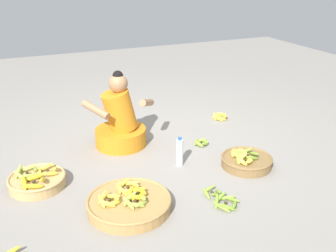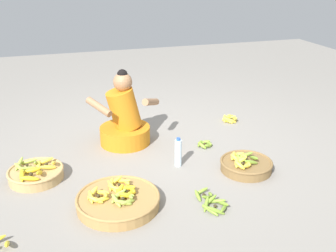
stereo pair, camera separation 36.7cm
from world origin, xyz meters
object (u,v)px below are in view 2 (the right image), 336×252
banana_basket_mid_right (118,200)px  loose_bananas_back_left (212,202)px  vendor_woman_front (125,121)px  banana_basket_near_vendor (36,173)px  loose_bananas_back_center (205,144)px  banana_basket_front_center (246,165)px  water_bottle (178,153)px  loose_bananas_mid_left (230,119)px

banana_basket_mid_right → loose_bananas_back_left: (0.70, -0.20, -0.03)m
vendor_woman_front → banana_basket_near_vendor: vendor_woman_front is taller
loose_bananas_back_center → loose_bananas_back_left: size_ratio=0.49×
vendor_woman_front → loose_bananas_back_left: 1.42m
banana_basket_near_vendor → loose_bananas_back_center: (1.66, 0.18, -0.03)m
vendor_woman_front → banana_basket_mid_right: bearing=-104.2°
banana_basket_front_center → water_bottle: 0.62m
loose_bananas_back_left → water_bottle: 0.71m
banana_basket_front_center → loose_bananas_mid_left: (0.39, 1.14, -0.03)m
water_bottle → banana_basket_near_vendor: bearing=174.3°
vendor_woman_front → loose_bananas_mid_left: size_ratio=3.67×
banana_basket_mid_right → loose_bananas_back_center: bearing=37.5°
water_bottle → vendor_woman_front: bearing=120.0°
vendor_woman_front → banana_basket_near_vendor: (-0.90, -0.51, -0.19)m
loose_bananas_back_center → loose_bananas_back_left: (-0.35, -1.01, 0.00)m
banana_basket_near_vendor → water_bottle: water_bottle is taller
loose_bananas_mid_left → loose_bananas_back_center: bearing=-134.6°
banana_basket_front_center → loose_bananas_back_center: 0.60m
banana_basket_mid_right → banana_basket_front_center: bearing=10.6°
loose_bananas_back_center → water_bottle: water_bottle is taller
banana_basket_front_center → loose_bananas_back_center: bearing=105.8°
loose_bananas_back_left → water_bottle: (-0.04, 0.70, 0.10)m
banana_basket_front_center → banana_basket_mid_right: 1.24m
banana_basket_mid_right → banana_basket_near_vendor: bearing=134.3°
loose_bananas_mid_left → banana_basket_near_vendor: bearing=-161.4°
vendor_woman_front → water_bottle: bearing=-60.0°
vendor_woman_front → water_bottle: size_ratio=2.79×
vendor_woman_front → banana_basket_mid_right: size_ratio=1.21×
banana_basket_mid_right → loose_bananas_back_center: banana_basket_mid_right is taller
banana_basket_mid_right → water_bottle: size_ratio=2.30×
banana_basket_front_center → loose_bananas_back_left: bearing=-140.3°
banana_basket_near_vendor → loose_bananas_mid_left: banana_basket_near_vendor is taller
banana_basket_mid_right → water_bottle: (0.66, 0.50, 0.08)m
banana_basket_near_vendor → water_bottle: (1.27, -0.13, 0.07)m
banana_basket_mid_right → water_bottle: 0.83m
loose_bananas_back_center → water_bottle: size_ratio=0.61×
loose_bananas_back_center → vendor_woman_front: bearing=156.5°
banana_basket_near_vendor → loose_bananas_mid_left: size_ratio=2.22×
banana_basket_front_center → loose_bananas_back_center: size_ratio=2.73×
banana_basket_mid_right → water_bottle: water_bottle is taller
loose_bananas_mid_left → water_bottle: size_ratio=0.76×
loose_bananas_back_center → water_bottle: (-0.39, -0.31, 0.11)m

